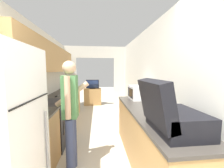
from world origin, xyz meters
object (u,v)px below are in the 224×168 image
microwave (139,92)px  knife (57,96)px  television (93,84)px  tv_cabinet (93,97)px  person (71,113)px  suitcase (169,114)px  range_oven (51,123)px

microwave → knife: 1.98m
microwave → television: 3.41m
tv_cabinet → person: bearing=-92.6°
person → television: person is taller
suitcase → microwave: suitcase is taller
suitcase → knife: (-1.74, 2.15, -0.18)m
microwave → tv_cabinet: bearing=109.2°
microwave → television: (-1.13, 3.21, -0.13)m
range_oven → knife: range_oven is taller
knife → person: bearing=-63.8°
suitcase → knife: bearing=129.0°
suitcase → knife: size_ratio=1.82×
television → tv_cabinet: bearing=90.0°
microwave → knife: size_ratio=1.49×
tv_cabinet → suitcase: bearing=-78.9°
range_oven → person: bearing=-54.7°
suitcase → tv_cabinet: 5.03m
range_oven → tv_cabinet: 3.42m
person → knife: size_ratio=5.04×
range_oven → tv_cabinet: range_oven is taller
tv_cabinet → knife: (-0.78, -2.74, 0.56)m
television → knife: 2.81m
person → suitcase: (1.15, -0.75, 0.19)m
person → tv_cabinet: size_ratio=2.23×
range_oven → person: (0.56, -0.79, 0.45)m
suitcase → microwave: 1.64m
range_oven → television: 3.41m
range_oven → knife: bearing=92.8°
range_oven → television: bearing=77.2°
range_oven → knife: 0.76m
range_oven → microwave: (1.88, 0.08, 0.60)m
television → microwave: bearing=-70.6°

